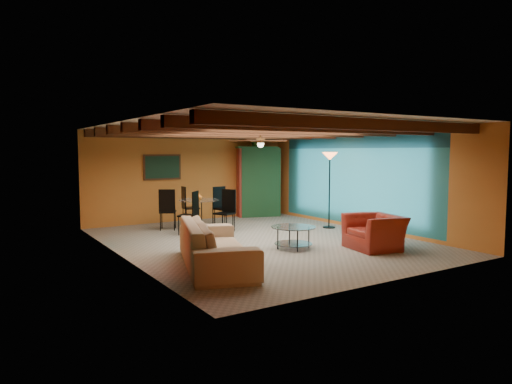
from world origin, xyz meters
TOP-DOWN VIEW (x-y plane):
  - room at (0.00, 0.11)m, footprint 6.52×8.01m
  - sofa at (-2.01, -1.62)m, footprint 1.95×3.04m
  - armchair at (1.61, -2.07)m, footprint 1.20×1.31m
  - coffee_table at (0.14, -1.10)m, footprint 1.28×1.28m
  - dining_table at (-0.49, 2.33)m, footprint 2.48×2.48m
  - armoire at (2.20, 3.70)m, footprint 1.38×0.95m
  - floor_lamp at (2.65, 0.61)m, footprint 0.57×0.57m
  - ceiling_fan at (0.00, 0.00)m, footprint 1.50×1.50m
  - painting at (-0.90, 3.96)m, footprint 1.05×0.03m
  - potted_plant at (2.20, 3.70)m, footprint 0.48×0.44m
  - vase at (-0.49, 2.33)m, footprint 0.18×0.18m

SIDE VIEW (x-z plane):
  - coffee_table at x=0.14m, z-range 0.00..0.50m
  - armchair at x=1.61m, z-range 0.00..0.74m
  - sofa at x=-2.01m, z-range 0.00..0.83m
  - dining_table at x=-0.49m, z-range 0.00..1.12m
  - floor_lamp at x=2.65m, z-range 0.00..2.10m
  - armoire at x=2.20m, z-range 0.00..2.21m
  - vase at x=-0.49m, z-range 1.12..1.30m
  - painting at x=-0.90m, z-range 1.32..1.97m
  - ceiling_fan at x=0.00m, z-range 2.14..2.58m
  - room at x=0.00m, z-range 1.01..3.72m
  - potted_plant at x=2.20m, z-range 2.21..2.67m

